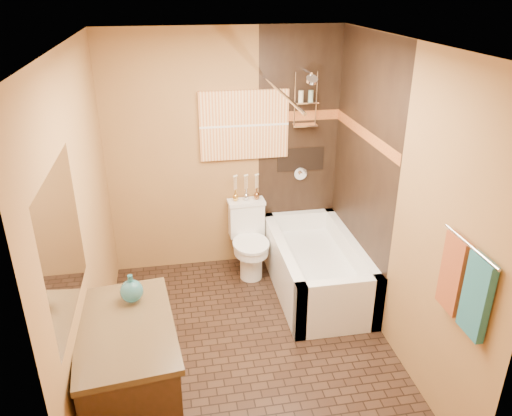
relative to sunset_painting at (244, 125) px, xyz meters
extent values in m
plane|color=black|center=(-0.20, -1.48, -1.55)|extent=(3.00, 3.00, 0.00)
cube|color=olive|center=(-1.40, -1.48, -0.30)|extent=(0.02, 3.00, 2.50)
cube|color=olive|center=(1.00, -1.48, -0.30)|extent=(0.02, 3.00, 2.50)
cube|color=olive|center=(-0.20, 0.02, -0.30)|extent=(2.40, 0.02, 2.50)
cube|color=olive|center=(-0.20, -2.98, -0.30)|extent=(2.40, 0.02, 2.50)
plane|color=silver|center=(-0.20, -1.48, 0.95)|extent=(3.00, 3.00, 0.00)
cube|color=black|center=(0.57, 0.01, -0.30)|extent=(0.85, 0.01, 2.50)
cube|color=black|center=(0.99, -0.73, -0.30)|extent=(0.01, 1.50, 2.50)
cube|color=#983C1B|center=(0.57, 0.00, 0.07)|extent=(0.85, 0.01, 0.10)
cube|color=#983C1B|center=(0.98, -0.73, 0.07)|extent=(0.01, 1.50, 0.10)
cube|color=black|center=(0.60, 0.01, -0.40)|extent=(0.50, 0.01, 0.25)
cylinder|color=silver|center=(0.60, -0.12, 0.53)|extent=(0.02, 0.26, 0.02)
cylinder|color=silver|center=(0.60, -0.28, 0.48)|extent=(0.11, 0.11, 0.09)
cylinder|color=silver|center=(0.60, -0.01, -0.55)|extent=(0.14, 0.02, 0.14)
cylinder|color=silver|center=(0.20, -0.73, 0.47)|extent=(0.03, 1.55, 0.03)
cylinder|color=silver|center=(0.95, -2.53, -0.10)|extent=(0.02, 0.55, 0.02)
cube|color=#1E5564|center=(0.96, -2.66, -0.37)|extent=(0.05, 0.22, 0.52)
cube|color=maroon|center=(0.96, -2.40, -0.37)|extent=(0.05, 0.22, 0.52)
cube|color=orange|center=(0.00, 0.00, 0.00)|extent=(0.90, 0.04, 0.70)
cube|color=white|center=(-1.39, -2.17, -0.05)|extent=(0.01, 1.00, 0.90)
cube|color=white|center=(0.60, -1.43, -1.27)|extent=(0.80, 0.10, 0.55)
cube|color=white|center=(0.60, -0.03, -1.27)|extent=(0.80, 0.10, 0.55)
cube|color=white|center=(0.25, -0.73, -1.27)|extent=(0.10, 1.50, 0.55)
cube|color=white|center=(0.95, -0.73, -1.27)|extent=(0.10, 1.50, 0.55)
cube|color=white|center=(0.60, -0.73, -1.38)|extent=(0.64, 1.34, 0.35)
cube|color=white|center=(0.00, -0.09, -1.01)|extent=(0.37, 0.18, 0.37)
cube|color=white|center=(0.00, -0.09, -0.80)|extent=(0.39, 0.20, 0.04)
cylinder|color=white|center=(0.00, -0.38, -1.37)|extent=(0.23, 0.23, 0.37)
cylinder|color=white|center=(0.00, -0.38, -1.20)|extent=(0.36, 0.36, 0.10)
cylinder|color=white|center=(0.00, -0.38, -1.15)|extent=(0.38, 0.38, 0.03)
cube|color=black|center=(-1.12, -2.17, -1.13)|extent=(0.68, 1.00, 0.84)
cube|color=black|center=(-1.11, -2.17, -0.69)|extent=(0.71, 1.06, 0.04)
camera|label=1|loc=(-0.75, -4.83, 1.32)|focal=35.00mm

